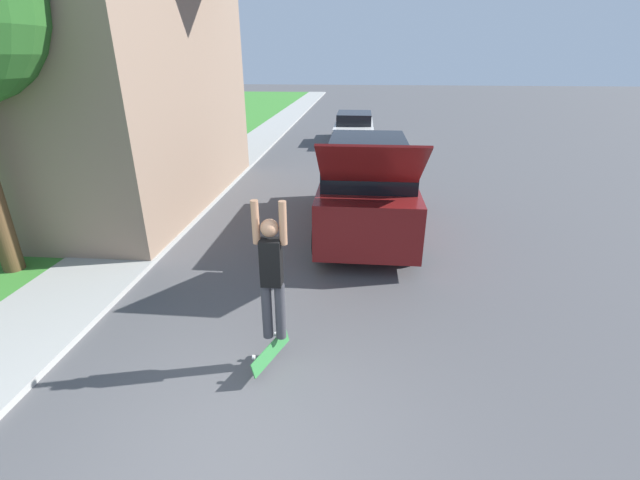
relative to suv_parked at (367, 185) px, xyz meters
The scene contains 6 objects.
ground_plane 6.70m from the suv_parked, 102.23° to the right, with size 120.00×120.00×0.00m, color #49494C.
sidewalk 5.12m from the suv_parked, behind, with size 1.80×80.00×0.10m.
suv_parked is the anchor object (origin of this frame).
car_down_street 10.92m from the suv_parked, 92.60° to the left, with size 1.88×4.15×1.36m.
skateboarder 5.14m from the suv_parked, 103.49° to the right, with size 0.41×0.21×1.84m.
skateboard 5.32m from the suv_parked, 103.62° to the right, with size 0.36×0.72×0.29m.
Camera 1 is at (1.21, -3.01, 3.76)m, focal length 24.00 mm.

